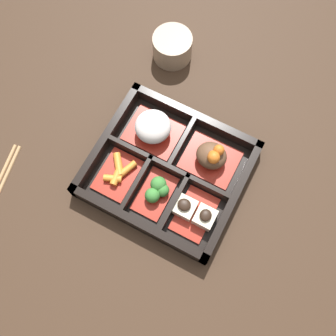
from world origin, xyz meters
TOP-DOWN VIEW (x-y plane):
  - ground_plane at (0.00, 0.00)m, footprint 3.00×3.00m
  - bento_base at (0.00, 0.00)m, footprint 0.28×0.25m
  - bento_rim at (0.00, -0.00)m, footprint 0.28×0.25m
  - bowl_rice at (-0.06, 0.06)m, footprint 0.10×0.08m
  - bowl_stew at (0.06, 0.05)m, footprint 0.10×0.08m
  - bowl_carrots at (-0.08, -0.05)m, footprint 0.07×0.09m
  - bowl_greens at (0.00, -0.05)m, footprint 0.06×0.09m
  - bowl_tofu at (0.08, -0.05)m, footprint 0.08×0.09m
  - tea_cup at (-0.11, 0.24)m, footprint 0.08×0.08m

SIDE VIEW (x-z plane):
  - ground_plane at x=0.00m, z-range 0.00..0.00m
  - bento_base at x=0.00m, z-range 0.00..0.01m
  - bowl_carrots at x=-0.08m, z-range 0.01..0.03m
  - bento_rim at x=0.00m, z-range 0.00..0.04m
  - bowl_tofu at x=0.08m, z-range 0.01..0.04m
  - bowl_greens at x=0.00m, z-range 0.01..0.04m
  - tea_cup at x=-0.11m, z-range 0.00..0.06m
  - bowl_stew at x=0.06m, z-range 0.00..0.06m
  - bowl_rice at x=-0.06m, z-range 0.01..0.06m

